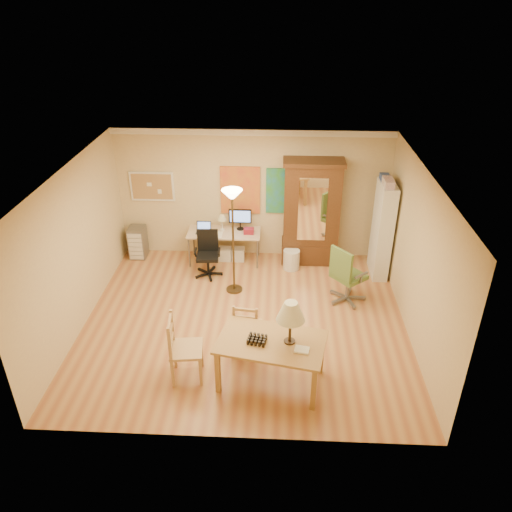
{
  "coord_description": "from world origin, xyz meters",
  "views": [
    {
      "loc": [
        0.54,
        -6.98,
        5.18
      ],
      "look_at": [
        0.18,
        0.3,
        1.14
      ],
      "focal_mm": 35.0,
      "sensor_mm": 36.0,
      "label": 1
    }
  ],
  "objects_px": {
    "office_chair_green": "(346,287)",
    "bookshelf": "(382,230)",
    "dining_table": "(278,333)",
    "armoire": "(311,219)",
    "computer_desk": "(226,243)",
    "office_chair_black": "(208,264)"
  },
  "relations": [
    {
      "from": "dining_table",
      "to": "bookshelf",
      "type": "relative_size",
      "value": 0.87
    },
    {
      "from": "computer_desk",
      "to": "bookshelf",
      "type": "bearing_deg",
      "value": -6.64
    },
    {
      "from": "bookshelf",
      "to": "dining_table",
      "type": "bearing_deg",
      "value": -121.35
    },
    {
      "from": "computer_desk",
      "to": "armoire",
      "type": "height_order",
      "value": "armoire"
    },
    {
      "from": "computer_desk",
      "to": "bookshelf",
      "type": "relative_size",
      "value": 0.78
    },
    {
      "from": "computer_desk",
      "to": "office_chair_green",
      "type": "relative_size",
      "value": 1.32
    },
    {
      "from": "dining_table",
      "to": "bookshelf",
      "type": "distance_m",
      "value": 3.8
    },
    {
      "from": "bookshelf",
      "to": "computer_desk",
      "type": "bearing_deg",
      "value": 173.36
    },
    {
      "from": "computer_desk",
      "to": "bookshelf",
      "type": "xyz_separation_m",
      "value": [
        3.09,
        -0.36,
        0.54
      ]
    },
    {
      "from": "dining_table",
      "to": "bookshelf",
      "type": "bearing_deg",
      "value": 58.65
    },
    {
      "from": "dining_table",
      "to": "armoire",
      "type": "relative_size",
      "value": 0.75
    },
    {
      "from": "office_chair_green",
      "to": "bookshelf",
      "type": "xyz_separation_m",
      "value": [
        0.75,
        1.05,
        0.65
      ]
    },
    {
      "from": "office_chair_black",
      "to": "bookshelf",
      "type": "bearing_deg",
      "value": 4.12
    },
    {
      "from": "office_chair_green",
      "to": "bookshelf",
      "type": "distance_m",
      "value": 1.45
    },
    {
      "from": "dining_table",
      "to": "armoire",
      "type": "distance_m",
      "value": 3.74
    },
    {
      "from": "computer_desk",
      "to": "office_chair_black",
      "type": "bearing_deg",
      "value": -116.21
    },
    {
      "from": "office_chair_black",
      "to": "bookshelf",
      "type": "distance_m",
      "value": 3.46
    },
    {
      "from": "bookshelf",
      "to": "office_chair_green",
      "type": "bearing_deg",
      "value": -125.35
    },
    {
      "from": "bookshelf",
      "to": "armoire",
      "type": "bearing_deg",
      "value": 161.78
    },
    {
      "from": "computer_desk",
      "to": "armoire",
      "type": "bearing_deg",
      "value": 2.8
    },
    {
      "from": "dining_table",
      "to": "armoire",
      "type": "height_order",
      "value": "armoire"
    },
    {
      "from": "dining_table",
      "to": "office_chair_green",
      "type": "bearing_deg",
      "value": 60.71
    }
  ]
}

